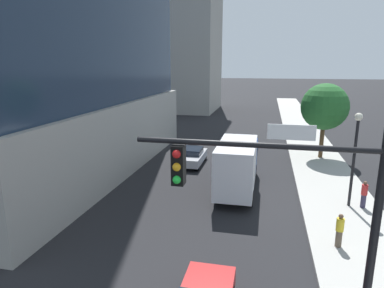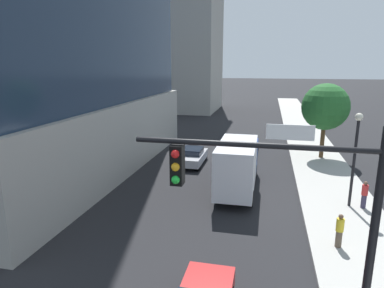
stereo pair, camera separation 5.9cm
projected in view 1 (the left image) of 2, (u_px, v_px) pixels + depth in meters
name	position (u px, v px, depth m)	size (l,w,h in m)	color
sidewalk	(327.00, 181.00, 24.01)	(4.48, 120.00, 0.15)	#B2AFA8
construction_building	(178.00, 13.00, 58.56)	(14.66, 14.70, 40.25)	#9E9B93
traffic_light_pole	(289.00, 207.00, 8.28)	(5.98, 0.48, 6.72)	black
street_lamp	(355.00, 146.00, 18.85)	(0.44, 0.44, 5.43)	black
street_tree	(325.00, 107.00, 28.85)	(3.98, 3.98, 6.47)	brown
car_silver	(192.00, 156.00, 28.07)	(1.90, 4.26, 1.37)	#B7B7BC
car_blue	(247.00, 144.00, 32.62)	(1.84, 4.00, 1.30)	#233D9E
box_truck	(238.00, 164.00, 21.85)	(2.28, 7.85, 3.46)	#1E4799
pedestrian_red_shirt	(364.00, 194.00, 19.21)	(0.34, 0.34, 1.59)	#38334C
pedestrian_yellow_shirt	(340.00, 230.00, 15.07)	(0.34, 0.34, 1.58)	brown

